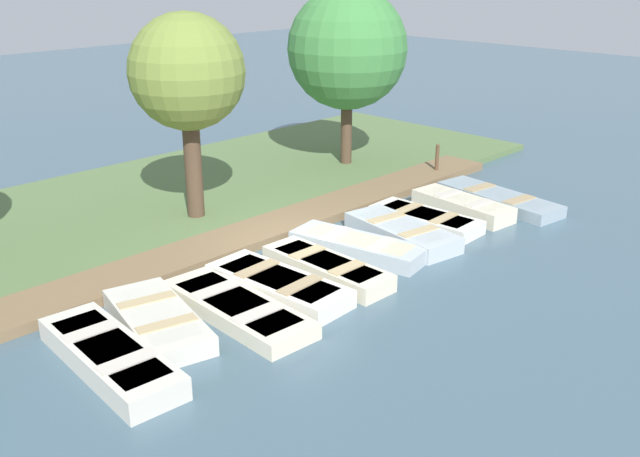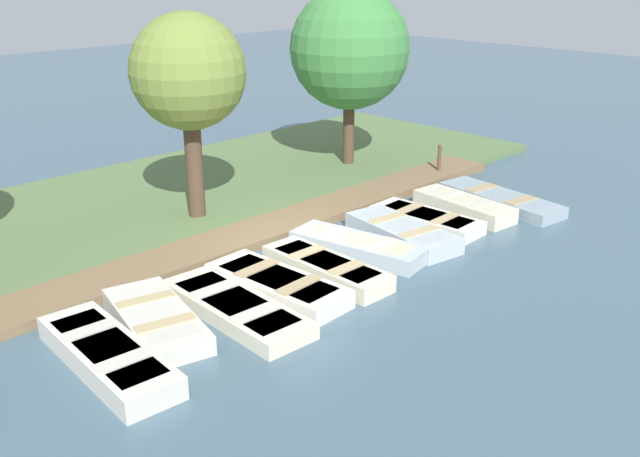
{
  "view_description": "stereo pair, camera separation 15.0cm",
  "coord_description": "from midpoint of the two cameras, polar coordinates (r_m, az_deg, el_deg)",
  "views": [
    {
      "loc": [
        11.09,
        -10.52,
        6.39
      ],
      "look_at": [
        0.56,
        0.16,
        0.65
      ],
      "focal_mm": 40.0,
      "sensor_mm": 36.0,
      "label": 1
    },
    {
      "loc": [
        11.19,
        -10.41,
        6.39
      ],
      "look_at": [
        0.56,
        0.16,
        0.65
      ],
      "focal_mm": 40.0,
      "sensor_mm": 36.0,
      "label": 2
    }
  ],
  "objects": [
    {
      "name": "rowboat_1",
      "position": [
        13.4,
        -13.2,
        -7.19
      ],
      "size": [
        3.04,
        1.81,
        0.4
      ],
      "rotation": [
        0.0,
        0.0,
        -0.24
      ],
      "color": "beige",
      "rests_on": "ground_plane"
    },
    {
      "name": "ground_plane",
      "position": [
        16.57,
        -2.04,
        -1.76
      ],
      "size": [
        80.0,
        80.0,
        0.0
      ],
      "primitive_type": "plane",
      "color": "#425B6B"
    },
    {
      "name": "park_tree_left",
      "position": [
        17.67,
        -10.82,
        12.04
      ],
      "size": [
        2.8,
        2.8,
        5.23
      ],
      "color": "#4C3828",
      "rests_on": "ground_plane"
    },
    {
      "name": "rowboat_6",
      "position": [
        17.19,
        6.31,
        -0.27
      ],
      "size": [
        3.14,
        1.62,
        0.42
      ],
      "rotation": [
        0.0,
        0.0,
        -0.16
      ],
      "color": "#B2BCC1",
      "rests_on": "ground_plane"
    },
    {
      "name": "rowboat_7",
      "position": [
        18.17,
        8.2,
        0.74
      ],
      "size": [
        2.9,
        1.17,
        0.37
      ],
      "rotation": [
        0.0,
        0.0,
        0.04
      ],
      "color": "silver",
      "rests_on": "ground_plane"
    },
    {
      "name": "rowboat_2",
      "position": [
        13.66,
        -6.98,
        -6.33
      ],
      "size": [
        3.54,
        1.31,
        0.33
      ],
      "rotation": [
        0.0,
        0.0,
        -0.04
      ],
      "color": "beige",
      "rests_on": "ground_plane"
    },
    {
      "name": "rowboat_9",
      "position": [
        20.15,
        13.89,
        2.32
      ],
      "size": [
        3.7,
        1.58,
        0.34
      ],
      "rotation": [
        0.0,
        0.0,
        -0.14
      ],
      "color": "#8C9EA8",
      "rests_on": "ground_plane"
    },
    {
      "name": "dock_walkway",
      "position": [
        17.45,
        -5.05,
        -0.25
      ],
      "size": [
        1.38,
        17.61,
        0.22
      ],
      "color": "brown",
      "rests_on": "ground_plane"
    },
    {
      "name": "rowboat_4",
      "position": [
        15.17,
        0.26,
        -3.15
      ],
      "size": [
        3.11,
        1.0,
        0.4
      ],
      "rotation": [
        0.0,
        0.0,
        -0.01
      ],
      "color": "beige",
      "rests_on": "ground_plane"
    },
    {
      "name": "park_tree_center",
      "position": [
        22.34,
        2.01,
        14.14
      ],
      "size": [
        3.67,
        3.67,
        5.6
      ],
      "color": "#4C3828",
      "rests_on": "ground_plane"
    },
    {
      "name": "rowboat_0",
      "position": [
        12.45,
        -16.79,
        -9.77
      ],
      "size": [
        3.45,
        1.28,
        0.43
      ],
      "rotation": [
        0.0,
        0.0,
        -0.07
      ],
      "color": "beige",
      "rests_on": "ground_plane"
    },
    {
      "name": "rowboat_8",
      "position": [
        19.24,
        11.1,
        1.82
      ],
      "size": [
        2.88,
        1.24,
        0.44
      ],
      "rotation": [
        0.0,
        0.0,
        -0.1
      ],
      "color": "beige",
      "rests_on": "ground_plane"
    },
    {
      "name": "shore_bank",
      "position": [
        20.24,
        -11.84,
        2.35
      ],
      "size": [
        8.0,
        24.0,
        0.18
      ],
      "color": "#567042",
      "rests_on": "ground_plane"
    },
    {
      "name": "mooring_post_far",
      "position": [
        22.31,
        9.15,
        5.42
      ],
      "size": [
        0.11,
        0.11,
        1.04
      ],
      "color": "brown",
      "rests_on": "ground_plane"
    },
    {
      "name": "rowboat_3",
      "position": [
        14.42,
        -3.67,
        -4.53
      ],
      "size": [
        3.21,
        1.33,
        0.4
      ],
      "rotation": [
        0.0,
        0.0,
        0.06
      ],
      "color": "silver",
      "rests_on": "ground_plane"
    },
    {
      "name": "rowboat_5",
      "position": [
        16.31,
        2.78,
        -1.41
      ],
      "size": [
        3.31,
        1.6,
        0.39
      ],
      "rotation": [
        0.0,
        0.0,
        0.19
      ],
      "color": "#B2BCC1",
      "rests_on": "ground_plane"
    }
  ]
}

